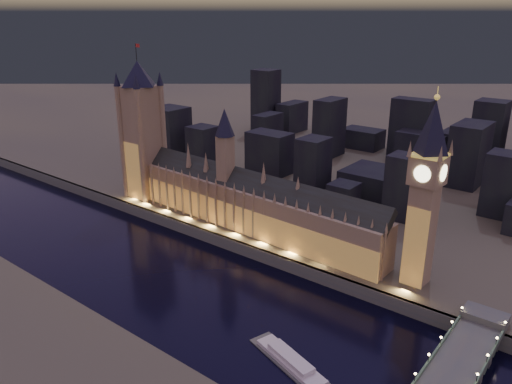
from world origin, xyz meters
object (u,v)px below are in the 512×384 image
Objects in this scene: westminster_bridge at (449,384)px; victoria_tower at (142,124)px; river_boat at (291,361)px; elizabeth_tower at (427,180)px; palace_of_westminster at (248,202)px.

victoria_tower is at bearing 165.79° from westminster_bridge.
westminster_bridge is at bearing 20.94° from river_boat.
palace_of_westminster is at bearing -179.91° from elizabeth_tower.
elizabeth_tower is (115.31, 0.17, 39.27)m from palace_of_westminster.
elizabeth_tower is at bearing 0.00° from victoria_tower.
palace_of_westminster reaches higher than river_boat.
elizabeth_tower reaches higher than westminster_bridge.
elizabeth_tower reaches higher than river_boat.
elizabeth_tower is (218.00, 0.00, 0.59)m from victoria_tower.
victoria_tower is at bearing 179.90° from palace_of_westminster.
victoria_tower is 1.02× the size of westminster_bridge.
victoria_tower is 272.72m from westminster_bridge.
westminster_bridge is at bearing -14.21° from victoria_tower.
elizabeth_tower is 110.92m from river_boat.
palace_of_westminster reaches higher than westminster_bridge.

